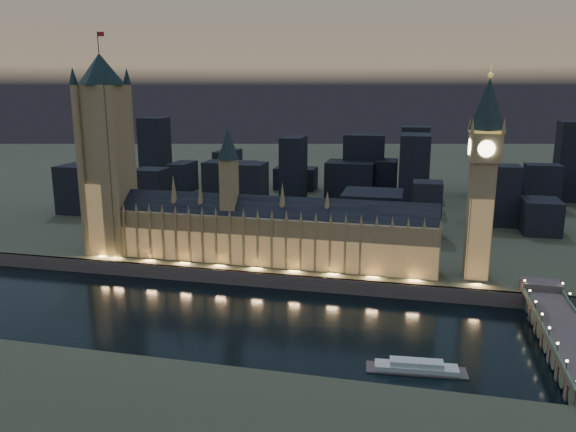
% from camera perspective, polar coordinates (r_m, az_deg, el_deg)
% --- Properties ---
extents(ground_plane, '(2000.00, 2000.00, 0.00)m').
position_cam_1_polar(ground_plane, '(277.63, -3.64, -10.15)').
color(ground_plane, black).
rests_on(ground_plane, ground).
extents(north_bank, '(2000.00, 960.00, 8.00)m').
position_cam_1_polar(north_bank, '(774.78, 7.50, 5.18)').
color(north_bank, '#3B4231').
rests_on(north_bank, ground).
extents(embankment_wall, '(2000.00, 2.50, 8.00)m').
position_cam_1_polar(embankment_wall, '(312.88, -1.48, -6.60)').
color(embankment_wall, brown).
rests_on(embankment_wall, ground).
extents(palace_of_westminster, '(202.00, 22.35, 78.00)m').
position_cam_1_polar(palace_of_westminster, '(328.65, -2.76, -1.55)').
color(palace_of_westminster, '#9C8050').
rests_on(palace_of_westminster, north_bank).
extents(victoria_tower, '(31.68, 31.68, 132.01)m').
position_cam_1_polar(victoria_tower, '(359.08, -18.04, 6.76)').
color(victoria_tower, '#9C8050').
rests_on(victoria_tower, north_bank).
extents(elizabeth_tower, '(18.00, 18.00, 111.68)m').
position_cam_1_polar(elizabeth_tower, '(310.13, 19.26, 5.12)').
color(elizabeth_tower, '#9C8050').
rests_on(elizabeth_tower, north_bank).
extents(westminster_bridge, '(18.50, 113.00, 15.90)m').
position_cam_1_polar(westminster_bridge, '(269.41, 26.11, -10.91)').
color(westminster_bridge, brown).
rests_on(westminster_bridge, ground).
extents(river_boat, '(39.63, 12.37, 4.50)m').
position_cam_1_polar(river_boat, '(233.78, 12.90, -14.75)').
color(river_boat, brown).
rests_on(river_boat, ground).
extents(city_backdrop, '(482.04, 215.63, 70.75)m').
position_cam_1_polar(city_backdrop, '(498.26, 8.68, 3.90)').
color(city_backdrop, black).
rests_on(city_backdrop, north_bank).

